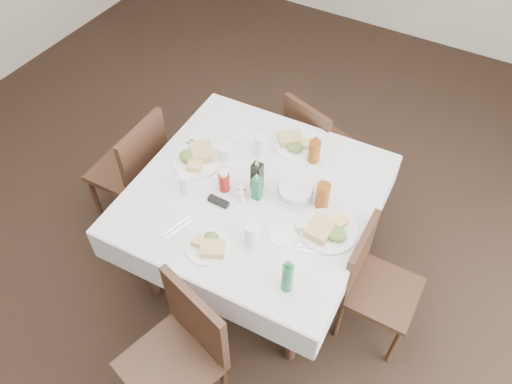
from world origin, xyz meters
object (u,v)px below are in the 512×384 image
chair_west (136,166)px  bread_basket (295,193)px  chair_north (314,141)px  water_e (325,184)px  chair_east (371,279)px  water_w (185,183)px  coffee_mug (226,154)px  ketchup_bottle (224,181)px  oil_cruet_dark (257,175)px  water_n (261,146)px  oil_cruet_green (257,187)px  water_s (252,234)px  dining_table (255,200)px  green_bottle (287,277)px  chair_south (182,347)px

chair_west → bread_basket: (1.13, 0.10, 0.27)m
chair_north → water_e: 0.80m
chair_east → bread_basket: size_ratio=3.96×
water_w → coffee_mug: size_ratio=0.85×
water_e → ketchup_bottle: (-0.51, -0.27, 0.01)m
water_w → oil_cruet_dark: oil_cruet_dark is taller
water_e → coffee_mug: bearing=-174.1°
chair_west → water_w: (0.57, -0.17, 0.30)m
chair_north → bread_basket: size_ratio=4.00×
chair_west → water_n: 0.91m
oil_cruet_dark → oil_cruet_green: size_ratio=1.19×
water_s → bread_basket: 0.41m
oil_cruet_green → ketchup_bottle: size_ratio=1.41×
chair_east → ketchup_bottle: 1.00m
dining_table → water_e: bearing=29.7°
chair_north → ketchup_bottle: size_ratio=5.93×
chair_north → bread_basket: chair_north is taller
water_w → chair_east: bearing=8.2°
oil_cruet_dark → green_bottle: (0.46, -0.50, -0.00)m
dining_table → green_bottle: 0.68m
dining_table → chair_south: bearing=-83.6°
water_e → oil_cruet_green: size_ratio=0.58×
chair_west → water_s: 1.17m
water_s → bread_basket: bearing=82.9°
dining_table → chair_east: size_ratio=1.70×
coffee_mug → oil_cruet_green: bearing=-27.9°
chair_south → oil_cruet_green: size_ratio=4.58×
chair_south → water_w: (-0.45, 0.72, 0.30)m
dining_table → bread_basket: bearing=19.9°
oil_cruet_green → chair_south: bearing=-85.6°
water_s → water_w: (-0.52, 0.13, -0.01)m
chair_north → coffee_mug: (-0.29, -0.70, 0.33)m
chair_west → water_n: size_ratio=6.38×
chair_east → oil_cruet_green: oil_cruet_green is taller
chair_west → water_n: bearing=20.9°
water_w → oil_cruet_dark: (0.34, 0.22, 0.04)m
dining_table → oil_cruet_green: oil_cruet_green is taller
chair_west → ketchup_bottle: (0.75, -0.05, 0.31)m
dining_table → chair_south: (0.10, -0.91, -0.16)m
dining_table → water_n: 0.34m
oil_cruet_dark → oil_cruet_green: (0.04, -0.06, -0.02)m
dining_table → ketchup_bottle: bearing=-155.5°
chair_west → water_w: 0.67m
dining_table → chair_north: bearing=89.7°
water_n → water_w: (-0.23, -0.47, -0.01)m
water_n → bread_basket: size_ratio=0.68×
chair_east → water_w: bearing=-171.8°
water_s → green_bottle: 0.32m
oil_cruet_green → coffee_mug: 0.36m
green_bottle → water_e: bearing=98.9°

